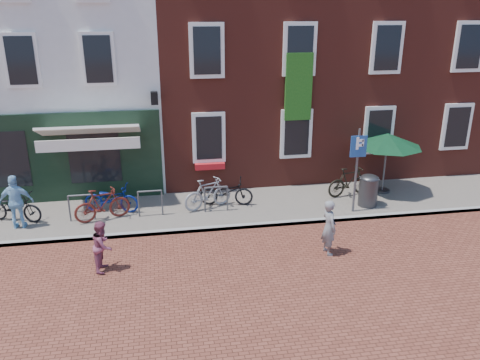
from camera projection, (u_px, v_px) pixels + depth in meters
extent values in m
plane|color=brown|center=(204.00, 232.00, 13.88)|extent=(80.00, 80.00, 0.00)
cube|color=slate|center=(231.00, 208.00, 15.41)|extent=(24.00, 3.00, 0.10)
cube|color=silver|center=(49.00, 52.00, 18.03)|extent=(8.00, 8.00, 9.00)
cube|color=maroon|center=(234.00, 36.00, 18.98)|extent=(6.00, 8.00, 10.00)
cube|color=maroon|center=(377.00, 34.00, 19.94)|extent=(6.00, 8.00, 10.00)
cylinder|color=#3A393C|center=(368.00, 192.00, 15.33)|extent=(0.60, 0.60, 0.90)
ellipsoid|color=#3A393C|center=(370.00, 177.00, 15.15)|extent=(0.60, 0.60, 0.27)
cylinder|color=#4C4C4F|center=(356.00, 171.00, 14.58)|extent=(0.07, 0.07, 2.63)
cube|color=#1E498D|center=(359.00, 146.00, 14.30)|extent=(0.50, 0.04, 0.65)
cylinder|color=#4C4C4F|center=(382.00, 190.00, 16.59)|extent=(0.50, 0.50, 0.08)
cylinder|color=#4C4C4F|center=(385.00, 165.00, 16.28)|extent=(0.06, 0.06, 1.94)
cone|color=#0C381D|center=(388.00, 137.00, 15.95)|extent=(2.31, 2.31, 0.45)
imported|color=slate|center=(329.00, 227.00, 12.45)|extent=(0.42, 0.58, 1.49)
imported|color=#8C435C|center=(103.00, 246.00, 11.71)|extent=(0.58, 0.69, 1.28)
imported|color=#87BCE0|center=(16.00, 202.00, 13.66)|extent=(0.93, 0.39, 1.59)
imported|color=black|center=(14.00, 207.00, 14.20)|extent=(1.80, 1.12, 0.89)
imported|color=#5D1D16|center=(102.00, 204.00, 14.26)|extent=(1.71, 0.94, 0.99)
imported|color=navy|center=(111.00, 198.00, 14.84)|extent=(1.79, 1.00, 0.89)
imported|color=gray|center=(208.00, 193.00, 15.10)|extent=(1.70, 1.06, 0.99)
imported|color=black|center=(226.00, 192.00, 15.37)|extent=(1.78, 0.92, 0.89)
imported|color=black|center=(349.00, 181.00, 16.12)|extent=(1.71, 0.83, 0.99)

